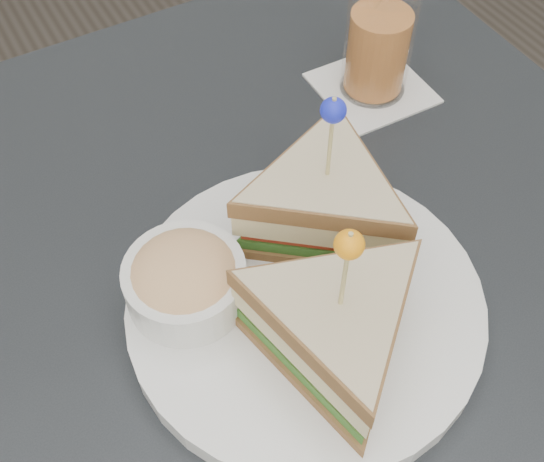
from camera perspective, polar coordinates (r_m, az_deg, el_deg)
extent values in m
cube|color=black|center=(0.60, -0.36, -4.84)|extent=(0.80, 0.80, 0.03)
cylinder|color=black|center=(1.19, 6.18, 4.82)|extent=(0.04, 0.04, 0.72)
cylinder|color=white|center=(0.56, 2.77, -6.42)|extent=(0.34, 0.34, 0.02)
cylinder|color=white|center=(0.55, 2.82, -5.82)|extent=(0.34, 0.34, 0.01)
cylinder|color=#D1C178|center=(0.44, 6.08, -3.79)|extent=(0.00, 0.00, 0.09)
sphere|color=orange|center=(0.41, 6.48, -1.14)|extent=(0.02, 0.02, 0.02)
cylinder|color=#D1C178|center=(0.51, 4.88, 7.22)|extent=(0.00, 0.00, 0.09)
sphere|color=#1A25C4|center=(0.49, 5.16, 10.03)|extent=(0.02, 0.02, 0.02)
cylinder|color=white|center=(0.54, -7.21, -4.48)|extent=(0.11, 0.11, 0.04)
ellipsoid|color=#E0B772|center=(0.53, -7.37, -3.59)|extent=(0.10, 0.10, 0.04)
cube|color=white|center=(0.75, 8.34, 11.76)|extent=(0.11, 0.11, 0.00)
cylinder|color=#C87638|center=(0.72, 8.80, 14.65)|extent=(0.06, 0.06, 0.09)
cylinder|color=white|center=(0.71, 9.02, 16.01)|extent=(0.07, 0.07, 0.14)
cube|color=white|center=(0.71, 9.50, 17.69)|extent=(0.02, 0.02, 0.02)
cube|color=white|center=(0.69, 8.66, 16.50)|extent=(0.02, 0.02, 0.02)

